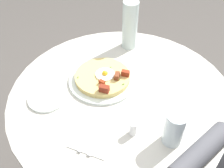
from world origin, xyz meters
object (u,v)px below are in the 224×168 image
Objects in this scene: breakfast_pizza at (103,77)px; water_bottle at (130,25)px; knife at (100,134)px; salt_shaker at (133,128)px; bread_plate at (47,98)px; water_glass at (174,129)px; pizza_plate at (103,80)px; fork at (90,131)px; dining_table at (121,120)px.

water_bottle is at bearing -37.56° from breakfast_pizza.
salt_shaker is (-0.02, -0.12, 0.02)m from knife.
bread_plate is 1.13× the size of water_glass.
pizza_plate is at bearing 27.18° from water_glass.
water_bottle is at bearing -38.21° from pizza_plate.
pizza_plate is 1.58× the size of knife.
fork is at bearing 150.68° from water_bottle.
salt_shaker reaches higher than dining_table.
dining_table is 3.93× the size of breakfast_pizza.
knife is (-0.27, 0.06, -0.02)m from breakfast_pizza.
breakfast_pizza is at bearing -159.37° from knife.
breakfast_pizza reaches higher than bread_plate.
bread_plate is at bearing 51.48° from salt_shaker.
pizza_plate is 0.30m from water_bottle.
fork is (-0.25, 0.09, 0.00)m from pizza_plate.
dining_table is 0.27m from salt_shaker.
pizza_plate reaches higher than fork.
bread_plate is 0.24m from fork.
fork is at bearing 71.07° from water_glass.
fork is at bearing 159.97° from pizza_plate.
salt_shaker is at bearing 65.37° from water_glass.
dining_table is at bearing 24.95° from water_glass.
knife is at bearing 166.68° from breakfast_pizza.
water_bottle reaches higher than knife.
knife is at bearing 82.37° from salt_shaker.
salt_shaker reaches higher than pizza_plate.
water_bottle reaches higher than water_glass.
water_glass reaches higher than fork.
water_glass is (-0.29, -0.41, 0.06)m from bread_plate.
water_bottle is at bearing -19.61° from dining_table.
water_glass is at bearing -152.82° from pizza_plate.
bread_plate is 0.50m from water_bottle.
knife is (-0.21, -0.17, 0.00)m from bread_plate.
breakfast_pizza is at bearing -77.05° from bread_plate.
breakfast_pizza is at bearing 142.44° from water_bottle.
dining_table is 0.28m from fork.
fork is at bearing 159.38° from breakfast_pizza.
pizza_plate is 1.91× the size of bread_plate.
bread_plate is at bearing 82.71° from dining_table.
bread_plate is at bearing 103.68° from pizza_plate.
salt_shaker is at bearing 110.17° from fork.
breakfast_pizza is 1.75× the size of water_glass.
water_glass reaches higher than salt_shaker.
pizza_plate is at bearing 141.79° from water_bottle.
salt_shaker is (-0.28, -0.05, 0.00)m from breakfast_pizza.
water_bottle is at bearing -171.59° from knife.
salt_shaker reaches higher than fork.
pizza_plate is 1.23× the size of water_bottle.
water_glass reaches higher than breakfast_pizza.
fork is 0.15m from salt_shaker.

